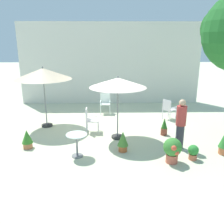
% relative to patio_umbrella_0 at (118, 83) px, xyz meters
% --- Properties ---
extents(ground_plane, '(60.00, 60.00, 0.00)m').
position_rel_patio_umbrella_0_xyz_m(ground_plane, '(-0.19, 0.59, -2.00)').
color(ground_plane, beige).
extents(villa_facade, '(9.72, 0.30, 4.33)m').
position_rel_patio_umbrella_0_xyz_m(villa_facade, '(-0.19, 5.20, 0.16)').
color(villa_facade, silver).
rests_on(villa_facade, ground).
extents(patio_umbrella_0, '(1.97, 1.97, 2.25)m').
position_rel_patio_umbrella_0_xyz_m(patio_umbrella_0, '(0.00, 0.00, 0.00)').
color(patio_umbrella_0, '#2D2D2D').
rests_on(patio_umbrella_0, ground).
extents(patio_umbrella_1, '(2.22, 2.22, 2.44)m').
position_rel_patio_umbrella_0_xyz_m(patio_umbrella_1, '(-2.85, 1.31, 0.15)').
color(patio_umbrella_1, '#2D2D2D').
rests_on(patio_umbrella_1, ground).
extents(cafe_table_0, '(0.64, 0.64, 0.72)m').
position_rel_patio_umbrella_0_xyz_m(cafe_table_0, '(-1.29, -1.43, -1.50)').
color(cafe_table_0, white).
rests_on(cafe_table_0, ground).
extents(patio_chair_0, '(0.49, 0.45, 0.95)m').
position_rel_patio_umbrella_0_xyz_m(patio_chair_0, '(-0.46, 3.16, -1.45)').
color(patio_chair_0, white).
rests_on(patio_chair_0, ground).
extents(patio_chair_1, '(0.48, 0.42, 0.95)m').
position_rel_patio_umbrella_0_xyz_m(patio_chair_1, '(-1.02, 0.63, -1.46)').
color(patio_chair_1, white).
rests_on(patio_chair_1, ground).
extents(patio_chair_2, '(0.64, 0.64, 0.92)m').
position_rel_patio_umbrella_0_xyz_m(patio_chair_2, '(2.34, 2.07, -1.47)').
color(patio_chair_2, silver).
rests_on(patio_chair_2, ground).
extents(potted_plant_0, '(0.35, 0.35, 0.67)m').
position_rel_patio_umbrella_0_xyz_m(potted_plant_0, '(0.12, -1.11, -1.64)').
color(potted_plant_0, '#BA6033').
rests_on(potted_plant_0, ground).
extents(potted_plant_1, '(0.24, 0.24, 0.66)m').
position_rel_patio_umbrella_0_xyz_m(potted_plant_1, '(1.75, 0.26, -1.69)').
color(potted_plant_1, brown).
rests_on(potted_plant_1, ground).
extents(potted_plant_2, '(0.36, 0.36, 0.63)m').
position_rel_patio_umbrella_0_xyz_m(potted_plant_2, '(-2.99, -0.80, -1.67)').
color(potted_plant_2, '#BD7147').
rests_on(potted_plant_2, ground).
extents(potted_plant_3, '(0.53, 0.57, 0.75)m').
position_rel_patio_umbrella_0_xyz_m(potted_plant_3, '(1.49, -1.89, -1.58)').
color(potted_plant_3, '#C9624B').
rests_on(potted_plant_3, ground).
extents(potted_plant_4, '(0.31, 0.31, 0.46)m').
position_rel_patio_umbrella_0_xyz_m(potted_plant_4, '(2.17, -1.71, -1.75)').
color(potted_plant_4, '#C86C4B').
rests_on(potted_plant_4, ground).
extents(standing_person, '(0.44, 0.44, 1.65)m').
position_rel_patio_umbrella_0_xyz_m(standing_person, '(1.98, -0.91, -1.15)').
color(standing_person, '#33333D').
rests_on(standing_person, ground).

